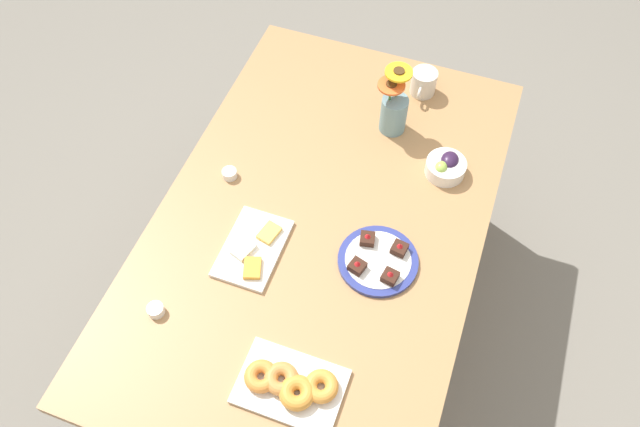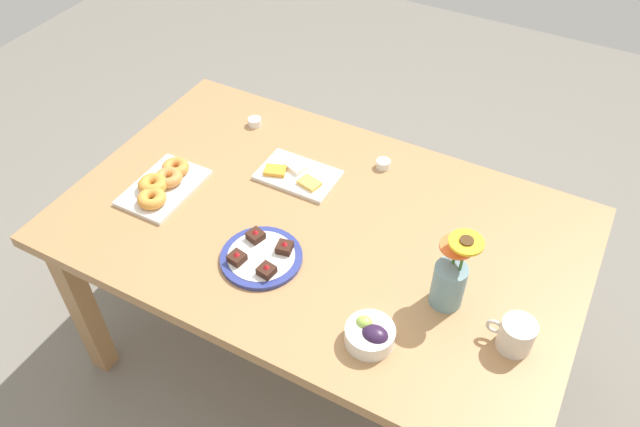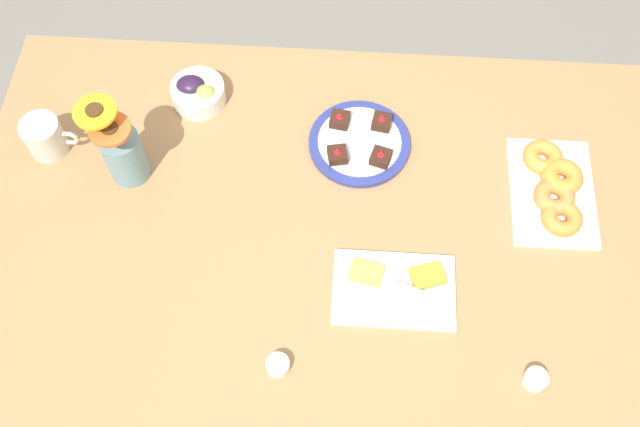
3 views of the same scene
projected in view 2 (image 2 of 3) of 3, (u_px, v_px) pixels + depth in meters
ground_plane at (320, 355)px, 2.45m from camera, size 6.00×6.00×0.00m
dining_table at (320, 241)px, 1.99m from camera, size 1.60×1.00×0.74m
coffee_mug at (516, 335)px, 1.58m from camera, size 0.13×0.09×0.09m
grape_bowl at (370, 334)px, 1.60m from camera, size 0.13×0.13×0.07m
cheese_platter at (297, 175)px, 2.08m from camera, size 0.26×0.17×0.03m
croissant_platter at (163, 184)px, 2.02m from camera, size 0.19×0.28×0.05m
jam_cup_honey at (383, 164)px, 2.11m from camera, size 0.05×0.05×0.03m
jam_cup_berry at (255, 122)px, 2.28m from camera, size 0.05×0.05×0.03m
dessert_plate at (261, 257)px, 1.82m from camera, size 0.24×0.24×0.05m
flower_vase at (450, 280)px, 1.66m from camera, size 0.11×0.11×0.25m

